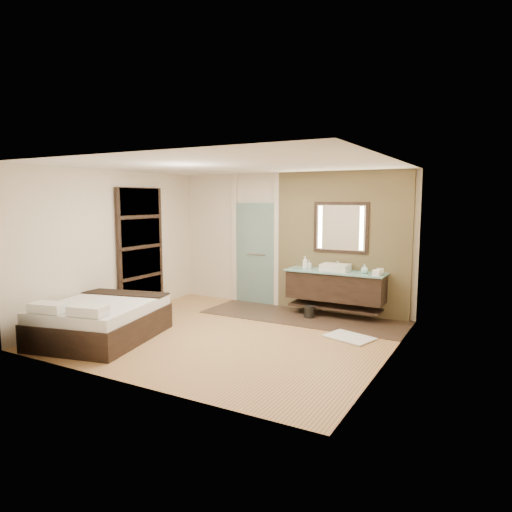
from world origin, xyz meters
The scene contains 15 objects.
floor centered at (0.00, 0.00, 0.00)m, with size 5.00×5.00×0.00m, color #965F3F.
tile_strip centered at (0.60, 1.60, 0.01)m, with size 3.80×1.30×0.01m, color #3C2A21.
stone_wall centered at (1.10, 2.21, 1.35)m, with size 2.60×0.08×2.70m, color tan.
vanity centered at (1.10, 1.92, 0.58)m, with size 1.85×0.55×0.88m.
mirror_unit centered at (1.10, 2.16, 1.65)m, with size 1.06×0.04×0.96m.
frosted_door centered at (-0.75, 2.20, 1.14)m, with size 1.10×0.12×2.70m.
shoji_partition centered at (-2.43, 0.60, 1.21)m, with size 0.06×1.20×2.40m.
bed centered at (-1.65, -1.16, 0.30)m, with size 1.87×2.16×0.72m.
bath_mat centered at (1.75, 0.75, 0.02)m, with size 0.72×0.50×0.02m, color silver.
waste_bin centered at (0.73, 1.59, 0.11)m, with size 0.18×0.18×0.23m, color black.
tissue_box centered at (1.89, 1.76, 0.92)m, with size 0.12×0.12×0.10m, color white.
soap_bottle_a centered at (0.52, 1.84, 0.99)m, with size 0.09×0.10×0.25m, color white.
soap_bottle_b centered at (0.58, 1.90, 0.95)m, with size 0.08×0.08×0.17m, color #B2B2B2.
soap_bottle_c centered at (1.65, 1.89, 0.95)m, with size 0.13×0.13×0.17m, color #AAD5D5.
cup centered at (1.92, 1.91, 0.92)m, with size 0.13×0.13×0.11m, color white.
Camera 1 is at (3.83, -6.06, 2.18)m, focal length 32.00 mm.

